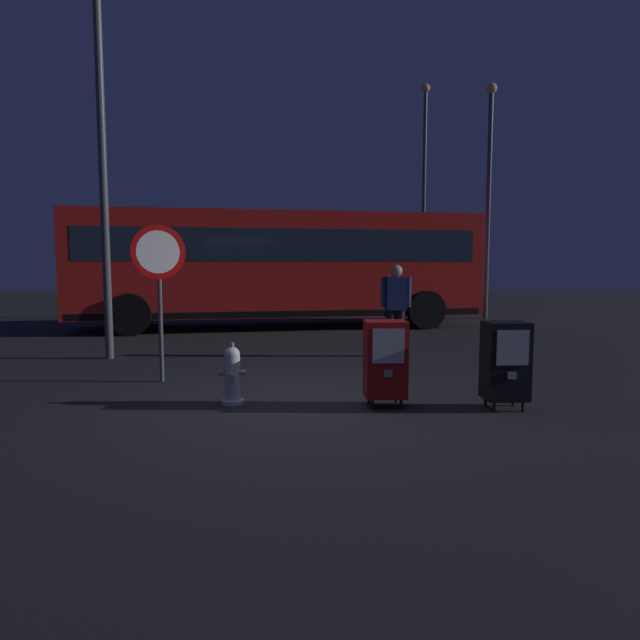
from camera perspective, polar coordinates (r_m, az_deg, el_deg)
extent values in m
plane|color=#262628|center=(6.87, -1.94, -8.49)|extent=(60.00, 60.00, 0.00)
cylinder|color=silver|center=(6.97, -8.80, -8.14)|extent=(0.28, 0.28, 0.05)
cylinder|color=silver|center=(6.91, -8.83, -5.72)|extent=(0.19, 0.19, 0.55)
sphere|color=silver|center=(6.86, -8.87, -3.47)|extent=(0.19, 0.19, 0.19)
cylinder|color=gray|center=(6.84, -8.88, -2.48)|extent=(0.06, 0.06, 0.05)
cylinder|color=gray|center=(6.77, -8.95, -5.72)|extent=(0.09, 0.08, 0.09)
cylinder|color=gray|center=(6.91, -9.92, -5.27)|extent=(0.07, 0.07, 0.07)
cylinder|color=gray|center=(6.89, -7.76, -5.28)|extent=(0.07, 0.07, 0.07)
cylinder|color=black|center=(6.80, 17.15, -8.39)|extent=(0.04, 0.04, 0.12)
cylinder|color=black|center=(6.92, 19.79, -8.22)|extent=(0.04, 0.04, 0.12)
cylinder|color=black|center=(7.05, 16.35, -7.86)|extent=(0.04, 0.04, 0.12)
cylinder|color=black|center=(7.17, 18.90, -7.71)|extent=(0.04, 0.04, 0.12)
cube|color=black|center=(6.88, 18.18, -3.91)|extent=(0.48, 0.40, 0.90)
cube|color=#B2B7BF|center=(6.67, 18.87, -2.67)|extent=(0.36, 0.01, 0.40)
cube|color=gray|center=(6.72, 18.80, -5.33)|extent=(0.10, 0.02, 0.08)
cylinder|color=black|center=(6.65, 5.31, -8.46)|extent=(0.04, 0.04, 0.12)
cylinder|color=black|center=(6.71, 8.17, -8.37)|extent=(0.04, 0.04, 0.12)
cylinder|color=black|center=(6.92, 4.96, -7.90)|extent=(0.04, 0.04, 0.12)
cylinder|color=black|center=(6.98, 7.71, -7.82)|extent=(0.04, 0.04, 0.12)
cube|color=#9E1411|center=(6.71, 6.59, -3.90)|extent=(0.48, 0.40, 0.90)
cube|color=#B2B7BF|center=(6.48, 6.92, -2.63)|extent=(0.36, 0.01, 0.40)
cube|color=gray|center=(6.53, 6.89, -5.37)|extent=(0.10, 0.02, 0.08)
cylinder|color=#4C4F54|center=(8.33, -15.82, 1.45)|extent=(0.06, 0.06, 2.20)
cylinder|color=red|center=(8.29, -15.99, 6.61)|extent=(0.71, 0.31, 0.76)
cylinder|color=white|center=(8.28, -16.01, 6.61)|extent=(0.56, 0.23, 0.60)
cylinder|color=black|center=(10.39, 7.14, -1.33)|extent=(0.14, 0.14, 0.85)
cylinder|color=black|center=(10.42, 8.11, -1.32)|extent=(0.14, 0.14, 0.85)
cube|color=navy|center=(10.34, 7.68, 2.66)|extent=(0.36, 0.20, 0.60)
sphere|color=tan|center=(10.33, 7.71, 4.94)|extent=(0.22, 0.22, 0.22)
cylinder|color=navy|center=(10.30, 6.42, 2.83)|extent=(0.09, 0.09, 0.55)
cylinder|color=navy|center=(10.39, 8.93, 2.83)|extent=(0.09, 0.09, 0.55)
cube|color=red|center=(15.17, -4.17, 5.62)|extent=(10.74, 3.85, 2.65)
cube|color=#1E2838|center=(15.17, -4.18, 7.42)|extent=(10.11, 3.79, 0.80)
cube|color=black|center=(15.22, -4.13, 1.00)|extent=(10.53, 3.83, 0.16)
cylinder|color=black|center=(14.89, 10.64, 1.01)|extent=(1.03, 0.41, 1.00)
cylinder|color=black|center=(17.23, 7.60, 1.68)|extent=(1.03, 0.41, 1.00)
cylinder|color=black|center=(14.00, -18.64, 0.52)|extent=(1.03, 0.41, 1.00)
cylinder|color=black|center=(16.47, -17.46, 1.28)|extent=(1.03, 0.41, 1.00)
cylinder|color=#4C4F54|center=(10.78, -21.03, 13.38)|extent=(0.14, 0.14, 6.40)
cylinder|color=#4C4F54|center=(18.22, 16.60, 10.83)|extent=(0.14, 0.14, 6.79)
sphere|color=#FFD18C|center=(18.87, 16.92, 21.45)|extent=(0.32, 0.32, 0.32)
cylinder|color=#4C4F54|center=(22.26, 10.42, 11.69)|extent=(0.14, 0.14, 8.11)
sphere|color=#FFD18C|center=(23.08, 10.62, 22.00)|extent=(0.32, 0.32, 0.32)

